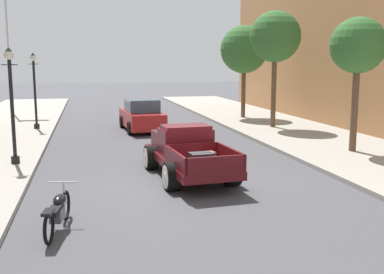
{
  "coord_description": "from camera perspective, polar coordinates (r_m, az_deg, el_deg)",
  "views": [
    {
      "loc": [
        -2.77,
        -12.98,
        3.5
      ],
      "look_at": [
        0.67,
        2.03,
        1.0
      ],
      "focal_mm": 42.86,
      "sensor_mm": 36.0,
      "label": 1
    }
  ],
  "objects": [
    {
      "name": "ground_plane",
      "position": [
        13.72,
        -0.85,
        -5.55
      ],
      "size": [
        140.0,
        140.0,
        0.0
      ],
      "primitive_type": "plane",
      "color": "#47474C"
    },
    {
      "name": "hotrod_truck_maroon",
      "position": [
        14.33,
        -0.71,
        -1.82
      ],
      "size": [
        2.42,
        5.03,
        1.58
      ],
      "color": "#510F14",
      "rests_on": "ground"
    },
    {
      "name": "motorcycle_parked",
      "position": [
        10.09,
        -16.38,
        -8.81
      ],
      "size": [
        0.66,
        2.1,
        0.93
      ],
      "color": "black",
      "rests_on": "ground"
    },
    {
      "name": "car_background_red",
      "position": [
        23.96,
        -6.29,
        2.62
      ],
      "size": [
        2.1,
        4.41,
        1.65
      ],
      "color": "#AD1E1E",
      "rests_on": "ground"
    },
    {
      "name": "street_lamp_near",
      "position": [
        16.28,
        -21.55,
        4.65
      ],
      "size": [
        0.5,
        0.32,
        3.85
      ],
      "color": "black",
      "rests_on": "sidewalk_left"
    },
    {
      "name": "street_lamp_far",
      "position": [
        24.7,
        -19.0,
        6.14
      ],
      "size": [
        0.5,
        0.32,
        3.85
      ],
      "color": "black",
      "rests_on": "sidewalk_left"
    },
    {
      "name": "flagpole",
      "position": [
        33.3,
        -21.64,
        12.5
      ],
      "size": [
        1.74,
        0.16,
        9.16
      ],
      "color": "#B2B2B7",
      "rests_on": "sidewalk_left"
    },
    {
      "name": "street_tree_nearest",
      "position": [
        18.4,
        19.97,
        10.51
      ],
      "size": [
        2.08,
        2.08,
        5.04
      ],
      "color": "brown",
      "rests_on": "sidewalk_right"
    },
    {
      "name": "street_tree_second",
      "position": [
        24.45,
        10.31,
        12.11
      ],
      "size": [
        2.63,
        2.63,
        6.0
      ],
      "color": "brown",
      "rests_on": "sidewalk_right"
    },
    {
      "name": "street_tree_third",
      "position": [
        28.61,
        6.51,
        10.74
      ],
      "size": [
        2.91,
        2.91,
        5.61
      ],
      "color": "brown",
      "rests_on": "sidewalk_right"
    }
  ]
}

